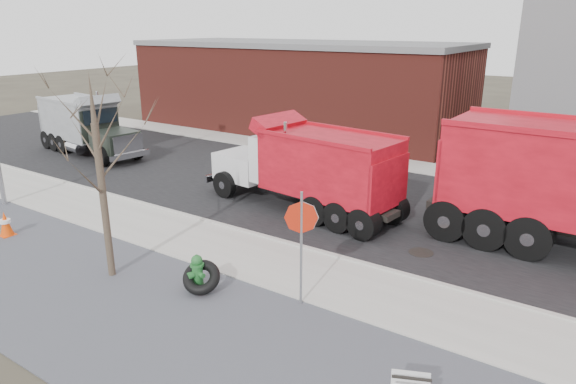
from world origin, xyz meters
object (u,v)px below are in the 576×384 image
Objects in this scene: truck_tire at (201,277)px; stop_sign at (301,230)px; fire_hydrant at (197,274)px; dump_truck_red_b at (308,166)px; dump_truck_grey at (86,123)px.

truck_tire is 0.43× the size of stop_sign.
dump_truck_red_b is (-0.77, 6.34, 1.19)m from fire_hydrant.
fire_hydrant is 0.12× the size of dump_truck_red_b.
truck_tire is at bearing -19.10° from dump_truck_grey.
dump_truck_red_b reaches higher than stop_sign.
stop_sign is at bearing 20.22° from truck_tire.
fire_hydrant is 2.98m from stop_sign.
fire_hydrant is at bearing 104.14° from dump_truck_red_b.
fire_hydrant is at bearing -171.34° from stop_sign.
stop_sign reaches higher than truck_tire.
dump_truck_grey is at bearing 153.25° from truck_tire.
dump_truck_red_b is at bearing 110.45° from stop_sign.
stop_sign is 18.01m from dump_truck_grey.
stop_sign is (2.46, 0.83, 1.45)m from fire_hydrant.
dump_truck_grey is at bearing 168.79° from fire_hydrant.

